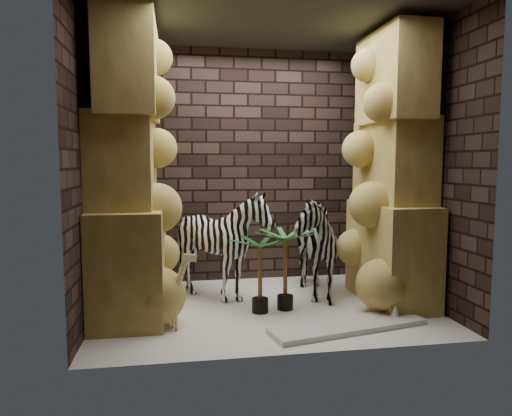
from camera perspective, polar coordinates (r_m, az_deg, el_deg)
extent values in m
plane|color=white|center=(5.12, 1.18, -12.03)|extent=(3.50, 3.50, 0.00)
plane|color=#33312D|center=(5.09, 1.26, 22.14)|extent=(3.50, 3.50, 0.00)
plane|color=black|center=(6.11, -0.99, 5.13)|extent=(3.50, 0.00, 3.50)
plane|color=black|center=(3.66, 4.91, 4.76)|extent=(3.50, 0.00, 3.50)
plane|color=black|center=(4.87, -19.54, 4.67)|extent=(0.00, 3.00, 3.00)
plane|color=black|center=(5.48, 19.55, 4.75)|extent=(0.00, 3.00, 3.00)
imported|color=white|center=(5.45, 6.24, -3.42)|extent=(0.65, 1.19, 1.40)
imported|color=white|center=(5.27, -4.11, -5.17)|extent=(1.03, 1.26, 1.13)
cube|color=silver|center=(4.58, 11.24, -13.98)|extent=(1.57, 0.69, 0.05)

